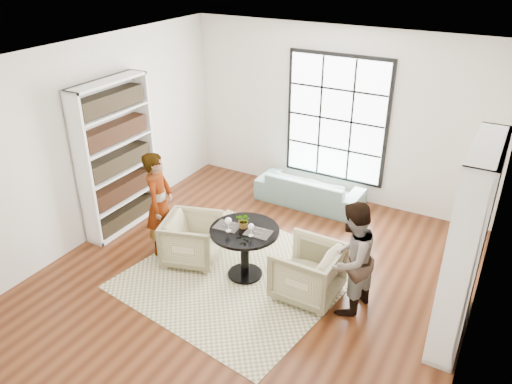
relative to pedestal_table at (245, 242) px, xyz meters
The scene contains 16 objects.
ground 0.56m from the pedestal_table, 19.69° to the right, with size 6.00×6.00×0.00m, color #5A2D15.
room_shell 0.88m from the pedestal_table, 74.99° to the left, with size 6.00×6.01×6.00m.
rug 0.55m from the pedestal_table, 133.40° to the right, with size 2.71×2.71×0.01m, color beige.
pedestal_table is the anchor object (origin of this frame).
sofa 2.42m from the pedestal_table, 91.81° to the left, with size 1.86×0.73×0.54m, color #769E9B.
armchair_left 0.87m from the pedestal_table, behind, with size 0.75×0.78×0.71m, color tan.
armchair_right 0.94m from the pedestal_table, ahead, with size 0.79×0.82×0.74m, color #C0BC89.
person_left 1.42m from the pedestal_table, behind, with size 0.58×0.38×1.59m, color gray.
person_right 1.49m from the pedestal_table, ahead, with size 0.73×0.57×1.50m, color gray.
placemat_left 0.32m from the pedestal_table, 169.48° to the right, with size 0.34×0.26×0.01m, color black.
placemat_right 0.29m from the pedestal_table, ahead, with size 0.34×0.26×0.01m, color black.
cutlery_left 0.33m from the pedestal_table, 169.48° to the right, with size 0.14×0.22×0.01m, color silver, non-canonical shape.
cutlery_right 0.30m from the pedestal_table, ahead, with size 0.14×0.22×0.01m, color silver, non-canonical shape.
wine_glass_left 0.41m from the pedestal_table, 139.93° to the right, with size 0.09×0.09×0.21m.
wine_glass_right 0.38m from the pedestal_table, 31.69° to the right, with size 0.08×0.08×0.18m.
flower_centerpiece 0.32m from the pedestal_table, 127.88° to the left, with size 0.20×0.18×0.23m, color gray.
Camera 1 is at (2.77, -4.86, 4.23)m, focal length 35.00 mm.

